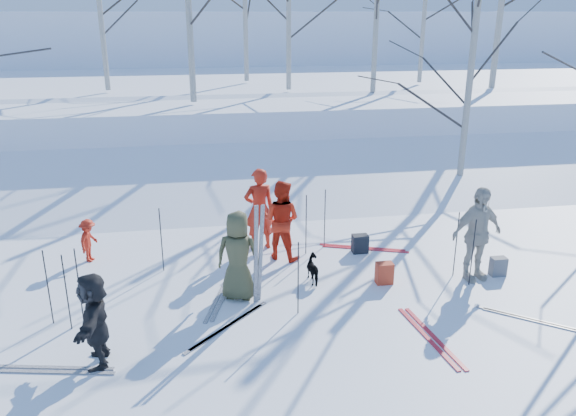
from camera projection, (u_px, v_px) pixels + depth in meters
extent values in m
plane|color=white|center=(302.00, 303.00, 10.13)|extent=(120.00, 120.00, 0.00)
cube|color=white|center=(257.00, 184.00, 16.60)|extent=(70.00, 9.49, 4.12)
cube|color=white|center=(232.00, 104.00, 25.63)|extent=(70.00, 18.00, 2.20)
cube|color=white|center=(213.00, 51.00, 44.85)|extent=(90.00, 30.00, 6.00)
imported|color=#444429|center=(238.00, 256.00, 10.06)|extent=(0.94, 0.76, 1.67)
imported|color=red|center=(259.00, 209.00, 12.19)|extent=(0.72, 0.53, 1.83)
imported|color=red|center=(281.00, 220.00, 11.73)|extent=(1.05, 0.99, 1.71)
imported|color=red|center=(89.00, 240.00, 11.70)|extent=(0.50, 0.67, 0.92)
imported|color=beige|center=(477.00, 234.00, 10.76)|extent=(1.17, 0.68, 1.88)
imported|color=black|center=(94.00, 320.00, 8.16)|extent=(0.51, 1.38, 1.47)
imported|color=black|center=(315.00, 269.00, 10.86)|extent=(0.36, 0.64, 0.51)
cube|color=silver|center=(256.00, 256.00, 9.79)|extent=(0.11, 0.17, 1.90)
cube|color=silver|center=(261.00, 254.00, 9.84)|extent=(0.15, 0.23, 1.89)
cylinder|color=black|center=(48.00, 288.00, 9.25)|extent=(0.02, 0.02, 1.34)
cylinder|color=black|center=(67.00, 293.00, 9.08)|extent=(0.02, 0.02, 1.34)
cylinder|color=black|center=(306.00, 225.00, 11.98)|extent=(0.02, 0.02, 1.34)
cylinder|color=black|center=(456.00, 244.00, 10.97)|extent=(0.02, 0.02, 1.34)
cylinder|color=black|center=(298.00, 278.00, 9.57)|extent=(0.02, 0.02, 1.34)
cylinder|color=black|center=(325.00, 219.00, 12.34)|extent=(0.02, 0.02, 1.34)
cylinder|color=black|center=(161.00, 240.00, 11.19)|extent=(0.02, 0.02, 1.34)
cylinder|color=black|center=(79.00, 286.00, 9.32)|extent=(0.02, 0.02, 1.34)
cylinder|color=black|center=(472.00, 253.00, 10.59)|extent=(0.02, 0.02, 1.34)
cube|color=#B7331C|center=(384.00, 273.00, 10.81)|extent=(0.32, 0.22, 0.42)
cube|color=#57585E|center=(498.00, 266.00, 11.14)|extent=(0.30, 0.20, 0.38)
cube|color=black|center=(360.00, 244.00, 12.21)|extent=(0.34, 0.24, 0.40)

